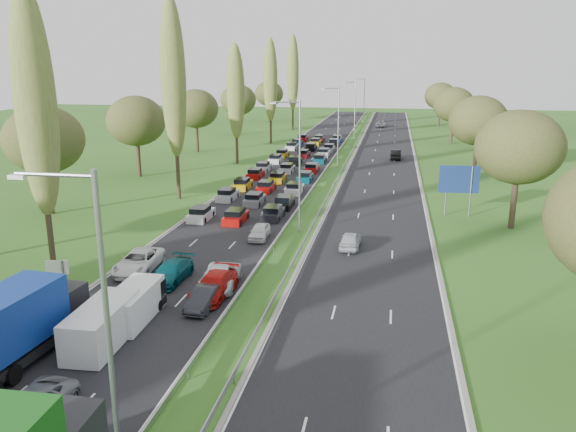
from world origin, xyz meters
The scene contains 24 objects.
ground centered at (4.50, 80.00, 0.00)m, with size 260.00×260.00×0.00m, color #2B541A.
near_carriageway centered at (-2.25, 82.50, 0.00)m, with size 10.50×215.00×0.04m, color black.
far_carriageway centered at (11.25, 82.50, 0.00)m, with size 10.50×215.00×0.04m, color black.
central_reservation centered at (4.50, 82.50, 0.55)m, with size 2.36×215.00×0.32m.
lamp_columns centered at (4.50, 78.00, 6.00)m, with size 0.18×140.18×12.00m.
poplar_row centered at (-11.50, 68.17, 12.39)m, with size 2.80×127.80×22.44m.
woodland_left centered at (-22.00, 62.63, 7.68)m, with size 8.00×166.00×11.10m.
woodland_right centered at (24.00, 66.67, 7.68)m, with size 8.00×153.00×11.10m.
traffic_queue_fill centered at (-2.26, 77.37, 0.44)m, with size 8.99×67.77×0.80m.
near_car_2 centered at (-5.55, 30.59, 0.79)m, with size 2.54×5.51×1.53m, color white.
near_car_6 centered at (-2.06, 12.48, 0.67)m, with size 2.16×4.69×1.30m, color slate.
near_car_7 centered at (-2.40, 29.08, 0.73)m, with size 1.98×4.87×1.41m, color #044249.
near_car_9 centered at (1.37, 25.22, 0.67)m, with size 1.37×3.94×1.30m, color black.
near_car_10 centered at (1.29, 28.64, 0.74)m, with size 2.38×5.17×1.44m, color #B6BCC1.
near_car_11 centered at (1.44, 27.09, 0.77)m, with size 2.10×5.16×1.50m, color #A00E09.
near_car_12 centered at (1.38, 40.28, 0.68)m, with size 1.55×3.85×1.31m, color silver.
far_car_0 centered at (9.50, 39.12, 0.71)m, with size 1.63×4.06×1.38m, color #A7AEB0.
far_car_1 centered at (13.19, 88.03, 0.82)m, with size 1.69×4.83×1.59m, color black.
far_car_2 centered at (9.33, 140.93, 0.78)m, with size 2.54×5.50×1.53m, color slate.
blue_lorry centered at (-5.82, 16.97, 2.07)m, with size 2.63×9.48×4.00m.
white_van_front centered at (-2.45, 19.72, 1.16)m, with size 2.21×5.63×2.26m.
white_van_rear centered at (-2.14, 22.89, 1.06)m, with size 2.02×5.15×2.07m.
info_sign centered at (-9.40, 26.28, 1.37)m, with size 1.47×0.50×2.10m.
direction_sign centered at (19.40, 51.85, 3.57)m, with size 4.00×0.35×5.20m.
Camera 1 is at (12.63, -6.10, 14.73)m, focal length 35.00 mm.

